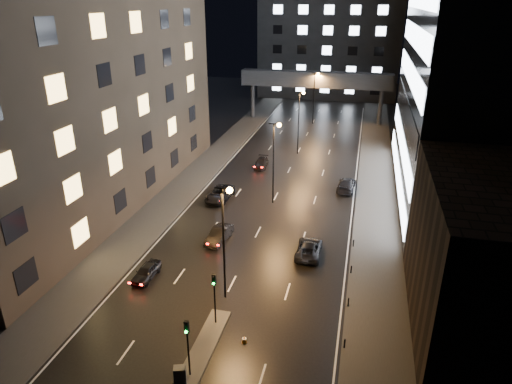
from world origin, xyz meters
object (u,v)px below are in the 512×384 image
Objects in this scene: car_away_b at (219,235)px; car_away_c at (220,194)px; car_away_a at (146,272)px; car_toward_b at (346,185)px; car_away_d at (261,163)px; car_toward_a at (309,248)px; utility_cabinet at (180,374)px.

car_away_b is 10.72m from car_away_c.
car_toward_b is at bearing 58.96° from car_away_a.
car_away_b is 23.20m from car_away_d.
car_away_d is 0.83× the size of car_toward_b.
car_toward_b reaches higher than car_toward_a.
car_away_a is 0.70× the size of car_toward_b.
car_away_c reaches higher than car_away_d.
car_away_b reaches higher than car_away_a.
car_away_c is at bearing 114.04° from car_away_b.
car_away_a is 31.43m from car_away_d.
car_away_a is 0.69× the size of car_away_c.
utility_cabinet is (-8.72, -35.95, -0.04)m from car_toward_b.
car_away_d is at bearing 85.70° from car_away_a.
utility_cabinet is at bearing -52.52° from car_away_a.
car_away_c reaches higher than car_away_a.
car_away_d is at bearing 76.91° from utility_cabinet.
car_toward_a is 19.30m from utility_cabinet.
car_toward_a reaches higher than car_away_d.
car_toward_b is (16.40, 25.14, 0.13)m from car_away_a.
car_away_c is 1.02× the size of car_toward_b.
car_toward_b is at bearing 57.59° from utility_cabinet.
car_away_c is at bearing 83.94° from utility_cabinet.
car_away_b is at bearing 81.36° from utility_cabinet.
car_away_b is at bearing -3.68° from car_toward_a.
car_away_c is 16.61m from car_toward_a.
car_away_a is 13.26m from utility_cabinet.
car_away_c is at bearing -104.10° from car_away_d.
car_away_a is 15.67m from car_toward_a.
car_toward_b reaches higher than car_away_a.
car_toward_b reaches higher than utility_cabinet.
car_away_c is 1.07× the size of car_toward_a.
car_away_b is 0.83× the size of car_toward_b.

